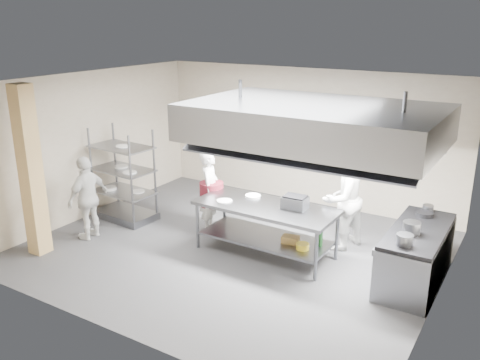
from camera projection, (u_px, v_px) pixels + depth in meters
The scene contains 23 objects.
floor at pixel (233, 249), 9.24m from camera, with size 7.00×7.00×0.00m, color #37373A.
ceiling at pixel (233, 82), 8.32m from camera, with size 7.00×7.00×0.00m, color silver.
wall_back at pixel (305, 137), 11.22m from camera, with size 7.00×7.00×0.00m, color #B5A690.
wall_left at pixel (90, 145), 10.52m from camera, with size 6.00×6.00×0.00m, color #B5A690.
wall_right at pixel (446, 208), 7.05m from camera, with size 6.00×6.00×0.00m, color #B5A690.
column at pixel (31, 172), 8.68m from camera, with size 0.30×0.30×3.00m, color tan.
exhaust_hood at pixel (314, 123), 8.19m from camera, with size 4.00×2.50×0.60m, color gray.
hood_strip_a at pixel (265, 135), 8.73m from camera, with size 1.60×0.12×0.04m, color white.
hood_strip_b at pixel (367, 149), 7.84m from camera, with size 1.60×0.12×0.04m, color white.
wall_shelf at pixel (384, 149), 10.20m from camera, with size 1.50×0.28×0.04m, color gray.
island at pixel (265, 230), 8.93m from camera, with size 2.48×1.03×0.91m, color slate, non-canonical shape.
island_worktop at pixel (266, 207), 8.80m from camera, with size 2.48×1.03×0.06m, color gray.
island_undershelf at pixel (265, 238), 8.98m from camera, with size 2.28×0.93×0.04m, color gray.
pass_rack at pixel (123, 175), 10.38m from camera, with size 1.27×0.74×1.90m, color gray, non-canonical shape.
cooking_range at pixel (416, 257), 7.99m from camera, with size 0.80×2.00×0.84m, color gray.
range_top at pixel (419, 231), 7.85m from camera, with size 0.78×1.96×0.06m, color black.
chef_head at pixel (210, 191), 9.78m from camera, with size 0.60×0.39×1.65m, color white.
chef_line at pixel (342, 198), 9.05m from camera, with size 0.92×0.71×1.89m, color silver.
chef_plating at pixel (88, 198), 9.50m from camera, with size 0.94×0.39×1.60m, color white.
griddle at pixel (295, 203), 8.64m from camera, with size 0.41×0.32×0.20m, color slate.
wicker_basket at pixel (290, 240), 8.71m from camera, with size 0.29×0.20×0.12m, color olive.
stockpot at pixel (411, 228), 7.66m from camera, with size 0.27×0.27×0.18m, color gray.
plate_stack at pixel (124, 190), 10.49m from camera, with size 0.28×0.28×0.05m, color white.
Camera 1 is at (4.48, -7.12, 4.02)m, focal length 38.00 mm.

